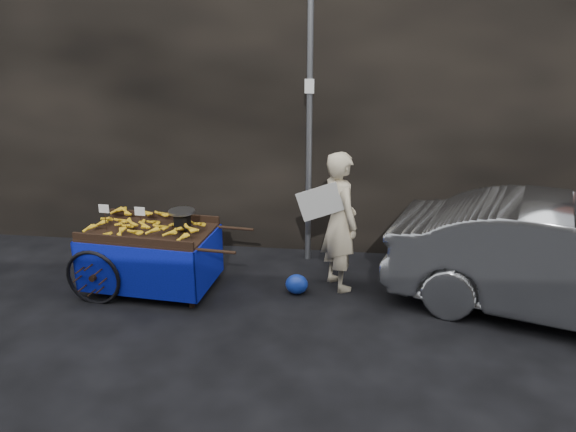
# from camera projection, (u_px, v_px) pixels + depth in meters

# --- Properties ---
(ground) EXTENTS (80.00, 80.00, 0.00)m
(ground) POSITION_uv_depth(u_px,v_px,m) (273.00, 299.00, 6.79)
(ground) COLOR black
(ground) RESTS_ON ground
(building_wall) EXTENTS (13.50, 2.00, 5.00)m
(building_wall) POSITION_uv_depth(u_px,v_px,m) (324.00, 69.00, 8.34)
(building_wall) COLOR black
(building_wall) RESTS_ON ground
(street_pole) EXTENTS (0.12, 0.10, 4.00)m
(street_pole) POSITION_uv_depth(u_px,v_px,m) (309.00, 117.00, 7.30)
(street_pole) COLOR slate
(street_pole) RESTS_ON ground
(banana_cart) EXTENTS (2.14, 1.14, 1.13)m
(banana_cart) POSITION_uv_depth(u_px,v_px,m) (146.00, 236.00, 6.86)
(banana_cart) COLOR black
(banana_cart) RESTS_ON ground
(vendor) EXTENTS (0.87, 0.76, 1.74)m
(vendor) POSITION_uv_depth(u_px,v_px,m) (340.00, 221.00, 6.85)
(vendor) COLOR #C6B693
(vendor) RESTS_ON ground
(plastic_bag) EXTENTS (0.28, 0.22, 0.25)m
(plastic_bag) POSITION_uv_depth(u_px,v_px,m) (297.00, 284.00, 6.89)
(plastic_bag) COLOR #1736B1
(plastic_bag) RESTS_ON ground
(parked_car) EXTENTS (4.21, 2.51, 1.31)m
(parked_car) POSITION_uv_depth(u_px,v_px,m) (572.00, 263.00, 6.20)
(parked_car) COLOR #B9BDC1
(parked_car) RESTS_ON ground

